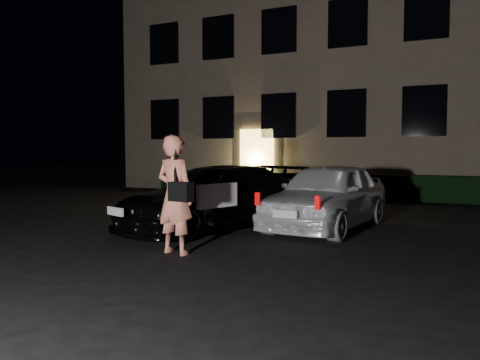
% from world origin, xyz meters
% --- Properties ---
extents(ground, '(80.00, 80.00, 0.00)m').
position_xyz_m(ground, '(0.00, 0.00, 0.00)').
color(ground, black).
rests_on(ground, ground).
extents(building, '(20.00, 8.11, 12.00)m').
position_xyz_m(building, '(-0.00, 14.99, 6.00)').
color(building, '#6E614F').
rests_on(building, ground).
extents(hedge, '(15.00, 0.70, 0.85)m').
position_xyz_m(hedge, '(0.00, 10.50, 0.42)').
color(hedge, black).
rests_on(hedge, ground).
extents(sedan, '(3.34, 5.01, 1.35)m').
position_xyz_m(sedan, '(-1.03, 2.85, 0.67)').
color(sedan, black).
rests_on(sedan, ground).
extents(hatch, '(2.16, 4.36, 1.43)m').
position_xyz_m(hatch, '(1.16, 3.90, 0.71)').
color(hatch, white).
rests_on(hatch, ground).
extents(man, '(0.81, 0.57, 1.93)m').
position_xyz_m(man, '(-0.43, 0.38, 0.97)').
color(man, '#EF8467').
rests_on(man, ground).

